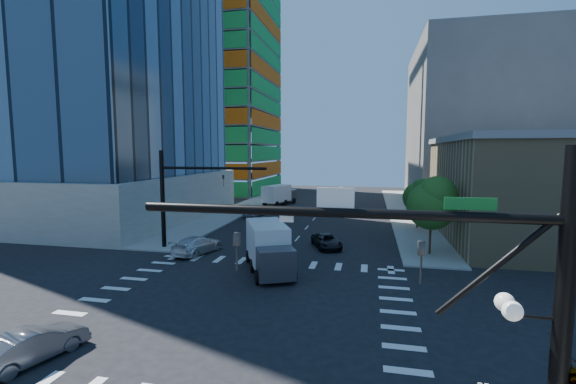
# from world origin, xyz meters

# --- Properties ---
(ground) EXTENTS (160.00, 160.00, 0.00)m
(ground) POSITION_xyz_m (0.00, 0.00, 0.00)
(ground) COLOR black
(ground) RESTS_ON ground
(road_markings) EXTENTS (20.00, 20.00, 0.01)m
(road_markings) POSITION_xyz_m (0.00, 0.00, 0.01)
(road_markings) COLOR silver
(road_markings) RESTS_ON ground
(sidewalk_ne) EXTENTS (5.00, 60.00, 0.15)m
(sidewalk_ne) POSITION_xyz_m (12.50, 40.00, 0.07)
(sidewalk_ne) COLOR gray
(sidewalk_ne) RESTS_ON ground
(sidewalk_nw) EXTENTS (5.00, 60.00, 0.15)m
(sidewalk_nw) POSITION_xyz_m (-12.50, 40.00, 0.07)
(sidewalk_nw) COLOR gray
(sidewalk_nw) RESTS_ON ground
(construction_building) EXTENTS (25.16, 34.50, 70.60)m
(construction_building) POSITION_xyz_m (-27.41, 61.93, 24.61)
(construction_building) COLOR gray
(construction_building) RESTS_ON ground
(commercial_building) EXTENTS (20.50, 22.50, 10.60)m
(commercial_building) POSITION_xyz_m (25.00, 22.00, 5.31)
(commercial_building) COLOR #998459
(commercial_building) RESTS_ON ground
(bg_building_ne) EXTENTS (24.00, 30.00, 28.00)m
(bg_building_ne) POSITION_xyz_m (27.00, 55.00, 14.00)
(bg_building_ne) COLOR #625F58
(bg_building_ne) RESTS_ON ground
(signal_mast_se) EXTENTS (10.51, 2.48, 9.00)m
(signal_mast_se) POSITION_xyz_m (10.60, -11.50, 5.01)
(signal_mast_se) COLOR black
(signal_mast_se) RESTS_ON sidewalk_se
(signal_mast_nw) EXTENTS (10.20, 0.40, 9.00)m
(signal_mast_nw) POSITION_xyz_m (-10.00, 11.50, 5.49)
(signal_mast_nw) COLOR black
(signal_mast_nw) RESTS_ON sidewalk_nw
(tree_south) EXTENTS (4.16, 4.16, 6.82)m
(tree_south) POSITION_xyz_m (12.63, 13.90, 4.69)
(tree_south) COLOR #382316
(tree_south) RESTS_ON sidewalk_ne
(tree_north) EXTENTS (3.54, 3.52, 5.78)m
(tree_north) POSITION_xyz_m (12.93, 25.90, 3.99)
(tree_north) COLOR #382316
(tree_north) RESTS_ON sidewalk_ne
(car_nb_far) EXTENTS (3.68, 5.04, 1.27)m
(car_nb_far) POSITION_xyz_m (3.41, 14.82, 0.64)
(car_nb_far) COLOR black
(car_nb_far) RESTS_ON ground
(car_sb_near) EXTENTS (3.41, 5.74, 1.56)m
(car_sb_near) POSITION_xyz_m (-7.59, 10.36, 0.78)
(car_sb_near) COLOR silver
(car_sb_near) RESTS_ON ground
(car_sb_mid) EXTENTS (2.17, 4.66, 1.54)m
(car_sb_mid) POSITION_xyz_m (-8.39, 29.90, 0.77)
(car_sb_mid) COLOR #9B9DA3
(car_sb_mid) RESTS_ON ground
(car_sb_cross) EXTENTS (2.65, 4.66, 1.45)m
(car_sb_cross) POSITION_xyz_m (-6.75, -7.54, 0.73)
(car_sb_cross) COLOR #56575C
(car_sb_cross) RESTS_ON ground
(box_truck_near) EXTENTS (5.38, 7.27, 3.51)m
(box_truck_near) POSITION_xyz_m (0.03, 6.61, 1.55)
(box_truck_near) COLOR black
(box_truck_near) RESTS_ON ground
(box_truck_far) EXTENTS (4.93, 6.99, 3.38)m
(box_truck_far) POSITION_xyz_m (-7.72, 42.88, 1.49)
(box_truck_far) COLOR black
(box_truck_far) RESTS_ON ground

